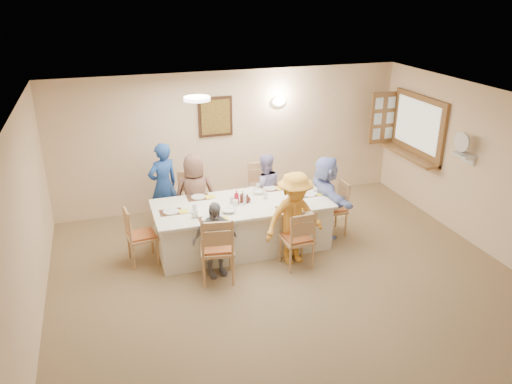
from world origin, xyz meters
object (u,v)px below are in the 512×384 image
object	(u,v)px
diner_front_left	(215,239)
diner_front_right	(294,219)
chair_back_left	(194,203)
condiment_ketchup	(236,197)
chair_front_right	(297,238)
dining_table	(242,225)
diner_right_end	(325,196)
chair_left_end	(142,235)
serving_hatch	(418,127)
diner_back_right	(265,190)
chair_back_right	(262,194)
chair_right_end	(332,208)
diner_back_left	(195,195)
caregiver	(163,185)
chair_front_left	(217,247)
desk_fan	(463,146)

from	to	relation	value
diner_front_left	diner_front_right	size ratio (longest dim) A/B	0.79
chair_back_left	condiment_ketchup	size ratio (longest dim) A/B	4.63
diner_front_left	chair_front_right	bearing A→B (deg)	-14.57
dining_table	diner_right_end	xyz separation A→B (m)	(1.42, 0.00, 0.31)
chair_front_right	chair_left_end	distance (m)	2.29
serving_hatch	condiment_ketchup	world-z (taller)	serving_hatch
serving_hatch	diner_back_right	size ratio (longest dim) A/B	1.17
chair_back_right	chair_back_left	bearing A→B (deg)	-171.17
chair_right_end	diner_front_left	xyz separation A→B (m)	(-2.15, -0.68, 0.11)
serving_hatch	diner_right_end	size ratio (longest dim) A/B	1.09
chair_back_left	chair_front_right	distance (m)	2.00
diner_back_left	caregiver	distance (m)	0.65
chair_right_end	chair_left_end	bearing A→B (deg)	-89.22
chair_front_left	chair_left_end	xyz separation A→B (m)	(-0.95, 0.80, -0.05)
diner_front_left	chair_front_left	bearing A→B (deg)	-98.86
desk_fan	chair_right_end	distance (m)	2.27
diner_front_right	chair_left_end	bearing A→B (deg)	155.21
chair_front_left	chair_right_end	distance (m)	2.29
chair_right_end	diner_back_left	bearing A→B (deg)	-106.77
serving_hatch	condiment_ketchup	size ratio (longest dim) A/B	6.84
chair_back_right	chair_right_end	world-z (taller)	chair_back_right
desk_fan	chair_right_end	size ratio (longest dim) A/B	0.33
serving_hatch	dining_table	size ratio (longest dim) A/B	0.55
dining_table	diner_right_end	size ratio (longest dim) A/B	1.98
condiment_ketchup	diner_back_right	bearing A→B (deg)	44.44
chair_right_end	chair_back_left	bearing A→B (deg)	-109.63
chair_front_right	caregiver	bearing A→B (deg)	-53.09
chair_back_right	chair_front_right	world-z (taller)	chair_back_right
chair_left_end	dining_table	bearing A→B (deg)	-96.82
chair_front_left	chair_left_end	distance (m)	1.24
chair_front_right	diner_right_end	xyz separation A→B (m)	(0.82, 0.80, 0.23)
chair_back_left	condiment_ketchup	bearing A→B (deg)	-58.15
chair_back_left	diner_front_left	xyz separation A→B (m)	(0.00, -1.48, 0.06)
desk_fan	caregiver	bearing A→B (deg)	158.04
chair_left_end	condiment_ketchup	world-z (taller)	condiment_ketchup
chair_back_right	chair_front_left	distance (m)	2.00
diner_right_end	chair_back_right	bearing A→B (deg)	46.93
diner_front_left	caregiver	bearing A→B (deg)	94.96
desk_fan	diner_right_end	world-z (taller)	desk_fan
chair_front_left	caregiver	distance (m)	2.02
dining_table	diner_front_right	bearing A→B (deg)	-48.58
diner_right_end	serving_hatch	bearing A→B (deg)	-70.66
chair_left_end	diner_front_right	size ratio (longest dim) A/B	0.63
diner_right_end	chair_front_right	bearing A→B (deg)	135.51
diner_front_left	dining_table	bearing A→B (deg)	39.72
caregiver	diner_right_end	bearing A→B (deg)	133.16
chair_left_end	diner_back_right	world-z (taller)	diner_back_right
chair_front_right	diner_right_end	size ratio (longest dim) A/B	0.67
chair_front_left	chair_left_end	size ratio (longest dim) A/B	1.12
desk_fan	diner_front_left	world-z (taller)	desk_fan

